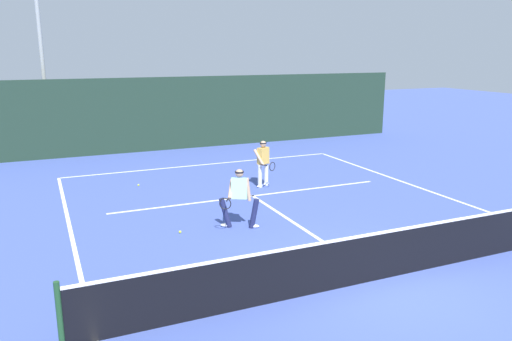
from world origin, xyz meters
name	(u,v)px	position (x,y,z in m)	size (l,w,h in m)	color
ground_plane	(380,279)	(0.00, 0.00, 0.00)	(80.00, 80.00, 0.00)	#4155A5
court_line_baseline_far	(205,165)	(0.00, 11.11, 0.00)	(10.76, 0.10, 0.01)	white
court_line_sideline_left	(95,341)	(-5.38, 0.00, 0.00)	(0.10, 22.22, 0.01)	white
court_line_service	(253,196)	(0.00, 6.33, 0.00)	(8.77, 0.10, 0.01)	white
court_line_centre	(302,228)	(0.00, 3.20, 0.00)	(0.10, 6.40, 0.01)	white
tennis_net	(382,255)	(0.00, 0.00, 0.51)	(11.79, 0.09, 1.09)	#1E4723
player_near	(239,196)	(-1.43, 3.86, 0.83)	(1.13, 0.82, 1.52)	#1E234C
player_far	(263,162)	(0.77, 7.23, 0.83)	(0.65, 0.91, 1.52)	silver
tennis_ball	(180,232)	(-2.92, 4.07, 0.03)	(0.07, 0.07, 0.07)	#D1E033
tennis_ball_extra	(138,185)	(-3.01, 8.91, 0.03)	(0.07, 0.07, 0.07)	#D1E033
back_fence_windscreen	(179,113)	(0.00, 14.75, 1.62)	(22.64, 0.12, 3.25)	#1E3426
light_pole	(40,33)	(-5.46, 16.09, 5.09)	(0.55, 0.44, 8.43)	#9EA39E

